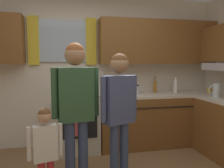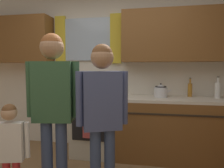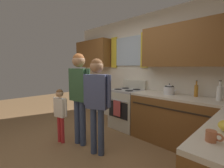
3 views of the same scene
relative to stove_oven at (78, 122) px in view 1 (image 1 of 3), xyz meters
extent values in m
cube|color=silver|center=(0.22, 0.36, 0.83)|extent=(4.60, 0.10, 2.60)
cube|color=silver|center=(-0.22, 0.29, 1.34)|extent=(0.77, 0.03, 0.70)
cube|color=yellow|center=(-0.69, 0.28, 1.34)|extent=(0.18, 0.04, 0.80)
cube|color=yellow|center=(0.26, 0.28, 1.34)|extent=(0.18, 0.04, 0.80)
cube|color=brown|center=(1.45, 0.15, 1.34)|extent=(2.12, 0.32, 0.76)
cube|color=#B7B7BC|center=(2.30, -0.49, 0.91)|extent=(0.40, 0.60, 0.12)
cube|color=brown|center=(1.43, 0.00, -0.04)|extent=(2.17, 0.62, 0.86)
cube|color=beige|center=(1.43, 0.00, 0.41)|extent=(2.17, 0.62, 0.04)
cube|color=#2D2319|center=(1.43, -0.32, 0.25)|extent=(2.05, 0.01, 0.02)
cube|color=beige|center=(0.00, 0.00, -0.04)|extent=(0.66, 0.62, 0.86)
cube|color=black|center=(0.00, -0.32, 0.01)|extent=(0.54, 0.01, 0.36)
cylinder|color=#ADADB2|center=(0.00, -0.34, 0.23)|extent=(0.54, 0.02, 0.02)
cube|color=#ADADB2|center=(0.00, 0.00, 0.41)|extent=(0.66, 0.62, 0.04)
cube|color=beige|center=(0.00, 0.27, 0.53)|extent=(0.66, 0.08, 0.20)
cylinder|color=black|center=(-0.17, -0.14, 0.44)|extent=(0.17, 0.17, 0.01)
cylinder|color=black|center=(0.17, -0.14, 0.44)|extent=(0.17, 0.17, 0.01)
cylinder|color=black|center=(-0.17, 0.13, 0.44)|extent=(0.17, 0.17, 0.01)
cylinder|color=black|center=(0.17, 0.13, 0.44)|extent=(0.17, 0.17, 0.01)
cube|color=#CC4C4C|center=(0.00, -0.35, 0.05)|extent=(0.20, 0.02, 0.34)
cylinder|color=#B27223|center=(1.41, 0.17, 0.53)|extent=(0.06, 0.06, 0.20)
cylinder|color=#B27223|center=(1.41, 0.17, 0.67)|extent=(0.02, 0.02, 0.07)
cylinder|color=#3F382D|center=(1.41, 0.17, 0.71)|extent=(0.03, 0.03, 0.02)
cylinder|color=white|center=(1.77, 0.08, 0.54)|extent=(0.08, 0.08, 0.22)
cylinder|color=white|center=(1.77, 0.08, 0.69)|extent=(0.03, 0.03, 0.08)
cylinder|color=#3F382D|center=(1.77, 0.08, 0.74)|extent=(0.03, 0.03, 0.02)
cylinder|color=gold|center=(2.31, -0.14, 0.48)|extent=(0.08, 0.08, 0.09)
torus|color=gold|center=(2.36, -0.14, 0.48)|extent=(0.06, 0.01, 0.06)
cylinder|color=silver|center=(0.98, 0.05, 0.50)|extent=(0.20, 0.20, 0.14)
cone|color=silver|center=(0.98, 0.05, 0.60)|extent=(0.18, 0.18, 0.05)
sphere|color=black|center=(0.98, 0.05, 0.63)|extent=(0.02, 0.02, 0.02)
cone|color=silver|center=(1.11, 0.05, 0.53)|extent=(0.09, 0.04, 0.07)
torus|color=black|center=(0.98, 0.05, 0.59)|extent=(0.17, 0.17, 0.02)
cylinder|color=silver|center=(2.12, -0.57, 0.54)|extent=(0.11, 0.11, 0.22)
torus|color=silver|center=(2.05, -0.57, 0.55)|extent=(0.14, 0.02, 0.14)
cylinder|color=#38476B|center=(-0.02, -1.23, -0.06)|extent=(0.11, 0.11, 0.81)
cylinder|color=#38476B|center=(-0.16, -1.25, -0.06)|extent=(0.11, 0.11, 0.81)
cube|color=#335938|center=(-0.09, -1.24, 0.64)|extent=(0.39, 0.22, 0.58)
cylinder|color=#335938|center=(0.13, -1.21, 0.66)|extent=(0.07, 0.07, 0.53)
cylinder|color=#335938|center=(-0.31, -1.27, 0.66)|extent=(0.07, 0.07, 0.53)
sphere|color=#A87A56|center=(-0.09, -1.24, 1.06)|extent=(0.22, 0.22, 0.22)
sphere|color=brown|center=(-0.09, -1.24, 1.08)|extent=(0.21, 0.21, 0.21)
cylinder|color=#38476B|center=(0.45, -1.21, -0.09)|extent=(0.10, 0.10, 0.76)
cylinder|color=#38476B|center=(0.33, -1.26, -0.09)|extent=(0.10, 0.10, 0.76)
cube|color=#47517A|center=(0.39, -1.23, 0.56)|extent=(0.38, 0.27, 0.54)
cylinder|color=#47517A|center=(0.59, -1.16, 0.59)|extent=(0.07, 0.07, 0.50)
cylinder|color=#47517A|center=(0.20, -1.31, 0.59)|extent=(0.07, 0.07, 0.50)
sphere|color=#A87A56|center=(0.39, -1.23, 0.96)|extent=(0.21, 0.21, 0.21)
sphere|color=brown|center=(0.39, -1.23, 0.98)|extent=(0.19, 0.19, 0.19)
cube|color=white|center=(-0.40, -1.46, 0.20)|extent=(0.24, 0.15, 0.35)
cylinder|color=white|center=(-0.26, -1.42, 0.22)|extent=(0.04, 0.04, 0.32)
cylinder|color=white|center=(-0.55, -1.50, 0.22)|extent=(0.04, 0.04, 0.32)
sphere|color=tan|center=(-0.40, -1.46, 0.47)|extent=(0.14, 0.14, 0.14)
sphere|color=brown|center=(-0.40, -1.46, 0.48)|extent=(0.13, 0.13, 0.13)
camera|label=1|loc=(-0.22, -3.67, 0.98)|focal=36.29mm
camera|label=2|loc=(0.82, -3.06, 0.86)|focal=33.09mm
camera|label=3|loc=(2.27, -2.78, 0.94)|focal=25.01mm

